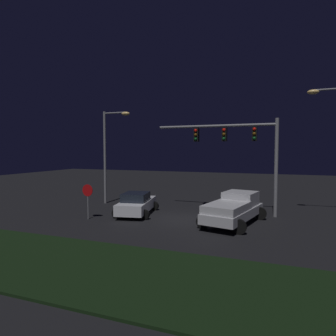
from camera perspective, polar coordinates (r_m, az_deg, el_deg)
ground_plane at (r=19.17m, az=2.52°, el=-9.84°), size 80.00×80.00×0.00m
grass_median at (r=11.56m, az=-11.68°, el=-18.75°), size 21.62×5.26×0.10m
pickup_truck at (r=18.34m, az=12.73°, el=-7.34°), size 3.66×5.71×1.80m
car_sedan at (r=20.56m, az=-6.10°, el=-6.84°), size 3.02×4.66×1.51m
traffic_signal_gantry at (r=20.72m, az=13.44°, el=4.72°), size 8.32×0.56×6.50m
street_lamp_left at (r=24.69m, az=-11.14°, el=4.29°), size 2.42×0.44×7.57m
stop_sign at (r=19.60m, az=-15.24°, el=-5.01°), size 0.76×0.08×2.23m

